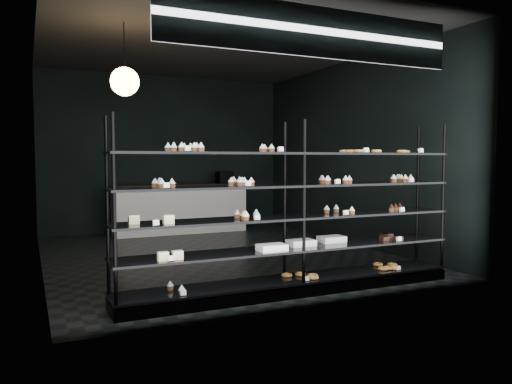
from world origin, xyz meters
TOP-DOWN VIEW (x-y plane):
  - room at (0.00, 0.00)m, footprint 5.01×6.01m
  - display_shelf at (-0.00, -2.45)m, footprint 4.00×0.50m
  - signage at (0.00, -2.93)m, footprint 3.30×0.05m
  - pendant_lamp at (-1.51, -0.89)m, footprint 0.35×0.35m
  - service_counter at (0.17, 2.50)m, footprint 2.75×0.65m

SIDE VIEW (x-z plane):
  - service_counter at x=0.17m, z-range -0.11..1.12m
  - display_shelf at x=0.00m, z-range -0.33..1.58m
  - room at x=0.00m, z-range 0.00..3.20m
  - pendant_lamp at x=-1.51m, z-range 2.00..2.90m
  - signage at x=0.00m, z-range 2.50..3.00m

